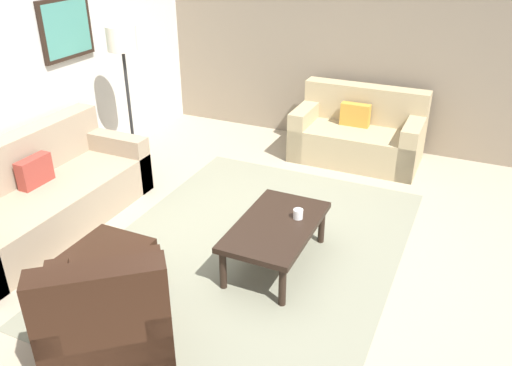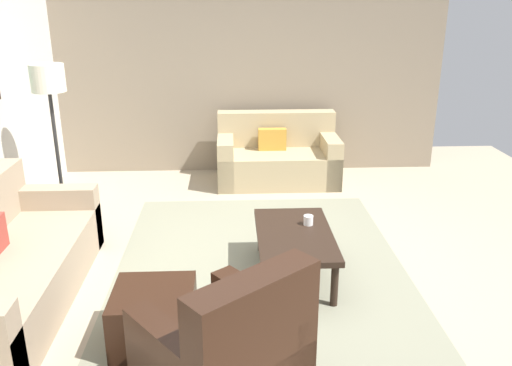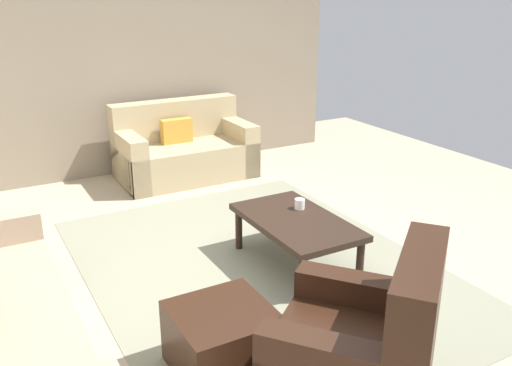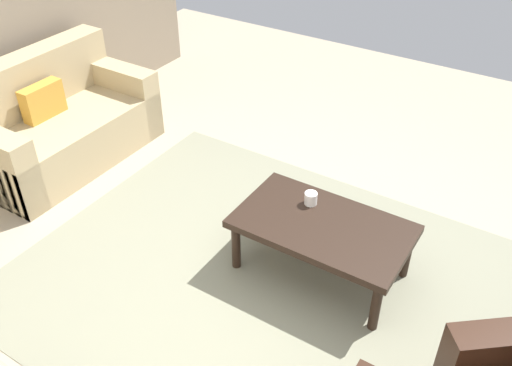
% 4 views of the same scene
% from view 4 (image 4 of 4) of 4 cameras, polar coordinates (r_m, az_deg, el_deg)
% --- Properties ---
extents(ground_plane, '(8.00, 8.00, 0.00)m').
position_cam_4_polar(ground_plane, '(3.64, 3.13, -11.03)').
color(ground_plane, tan).
extents(area_rug, '(3.46, 2.57, 0.01)m').
position_cam_4_polar(area_rug, '(3.63, 3.13, -10.99)').
color(area_rug, gray).
rests_on(area_rug, ground_plane).
extents(couch_loveseat, '(0.85, 1.54, 0.88)m').
position_cam_4_polar(couch_loveseat, '(5.02, -19.97, 5.64)').
color(couch_loveseat, tan).
rests_on(couch_loveseat, ground_plane).
extents(coffee_table, '(1.10, 0.64, 0.41)m').
position_cam_4_polar(coffee_table, '(3.54, 6.86, -4.79)').
color(coffee_table, black).
rests_on(coffee_table, ground_plane).
extents(cup, '(0.08, 0.08, 0.08)m').
position_cam_4_polar(cup, '(3.63, 5.67, -1.58)').
color(cup, white).
rests_on(cup, coffee_table).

